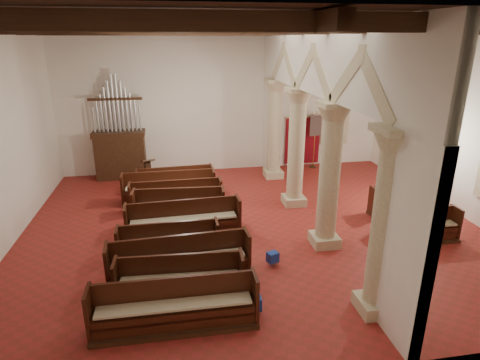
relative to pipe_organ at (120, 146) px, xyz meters
name	(u,v)px	position (x,y,z in m)	size (l,w,h in m)	color
floor	(252,226)	(4.50, -5.50, -1.37)	(14.00, 14.00, 0.00)	maroon
ceiling	(255,22)	(4.50, -5.50, 4.63)	(14.00, 14.00, 0.00)	black
wall_back	(226,102)	(4.50, 0.50, 1.63)	(14.00, 0.02, 6.00)	white
wall_front	(333,220)	(4.50, -11.50, 1.63)	(14.00, 0.02, 6.00)	white
wall_right	(469,124)	(11.50, -5.50, 1.63)	(0.02, 12.00, 6.00)	white
ceiling_beams	(255,29)	(4.50, -5.50, 4.45)	(13.80, 11.80, 0.30)	#3F2414
arcade	(314,111)	(6.30, -5.50, 2.19)	(0.90, 11.90, 6.00)	beige
window_right_b	(419,132)	(11.48, -3.00, 0.83)	(0.03, 1.00, 2.20)	#316F55
window_back	(335,117)	(9.50, 0.48, 0.83)	(1.00, 0.03, 2.20)	#316F55
pipe_organ	(120,146)	(0.00, 0.00, 0.00)	(2.10, 0.85, 4.40)	#3F2414
lectern	(148,175)	(1.14, -1.34, -0.88)	(0.58, 0.61, 1.19)	#331F10
dossal_curtain	(302,141)	(8.00, 0.42, -0.21)	(1.80, 0.07, 2.17)	maroon
processional_banner	(314,150)	(8.43, -0.01, -0.55)	(0.58, 0.74, 2.57)	#3F2414
hymnal_box_a	(254,303)	(3.71, -9.65, -1.12)	(0.29, 0.24, 0.29)	#16299C
hymnal_box_b	(273,257)	(4.57, -7.84, -1.13)	(0.27, 0.22, 0.27)	navy
hymnal_box_c	(220,244)	(3.31, -6.94, -1.12)	(0.30, 0.24, 0.30)	#162F9C
tube_heater_a	(191,322)	(2.34, -9.91, -1.21)	(0.09, 0.09, 0.86)	white
tube_heater_b	(185,288)	(2.27, -8.73, -1.21)	(0.10, 0.10, 1.02)	white
nave_pew_0	(175,313)	(2.04, -9.82, -1.02)	(3.35, 0.73, 1.07)	#3F2414
nave_pew_1	(180,285)	(2.17, -8.87, -1.03)	(2.88, 0.84, 1.05)	#3F2414
nave_pew_2	(180,267)	(2.19, -8.13, -1.00)	(3.43, 0.95, 1.14)	#3F2414
nave_pew_3	(169,248)	(1.92, -7.08, -1.04)	(2.65, 0.71, 1.01)	#3F2414
nave_pew_4	(184,225)	(2.37, -5.85, -1.00)	(3.37, 0.90, 1.11)	#3F2414
nave_pew_5	(179,213)	(2.26, -4.94, -0.99)	(2.90, 0.96, 1.15)	#3F2414
nave_pew_6	(176,201)	(2.18, -3.83, -1.03)	(3.12, 0.75, 1.04)	#3F2414
nave_pew_7	(169,192)	(1.95, -3.02, -1.01)	(3.29, 0.75, 1.11)	#3F2414
nave_pew_8	(176,185)	(2.18, -2.22, -1.04)	(2.89, 0.84, 1.01)	#3F2414
aisle_pew_0	(424,231)	(9.21, -7.28, -1.04)	(2.01, 0.68, 0.98)	#3F2414
aisle_pew_1	(411,218)	(9.34, -6.43, -1.04)	(1.85, 0.75, 0.97)	#3F2414
aisle_pew_2	(398,205)	(9.45, -5.44, -1.03)	(1.88, 0.70, 1.00)	#3F2414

